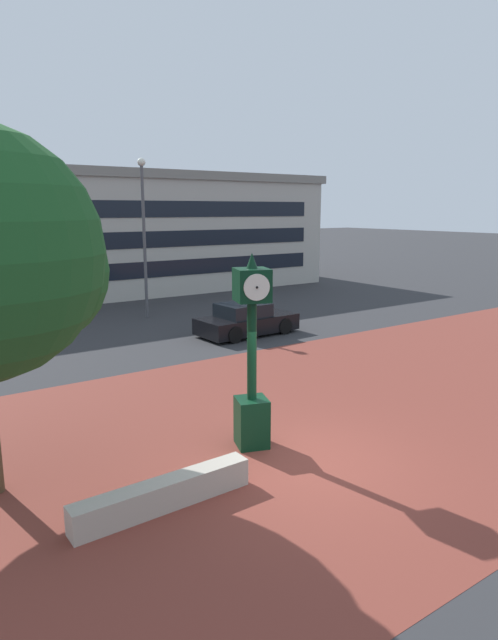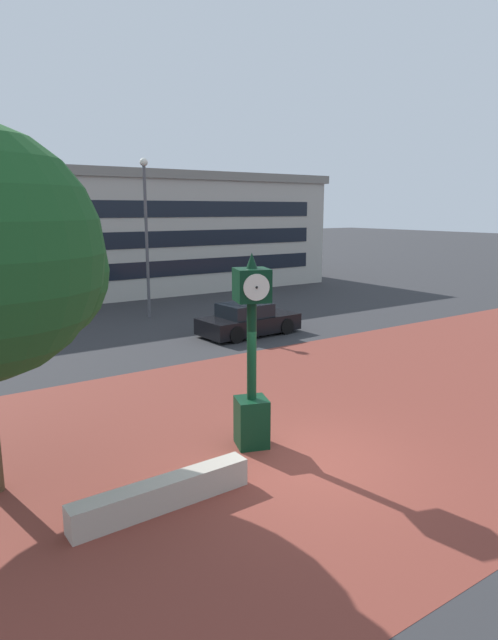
# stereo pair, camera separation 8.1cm
# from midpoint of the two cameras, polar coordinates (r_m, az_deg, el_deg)

# --- Properties ---
(ground_plane) EXTENTS (200.00, 200.00, 0.00)m
(ground_plane) POSITION_cam_midpoint_polar(r_m,az_deg,el_deg) (11.14, 6.31, -14.74)
(ground_plane) COLOR #2D2D30
(plaza_brick_paving) EXTENTS (44.00, 11.60, 0.01)m
(plaza_brick_paving) POSITION_cam_midpoint_polar(r_m,az_deg,el_deg) (12.43, 0.81, -11.74)
(plaza_brick_paving) COLOR brown
(plaza_brick_paving) RESTS_ON ground
(planter_wall) EXTENTS (3.21, 0.49, 0.50)m
(planter_wall) POSITION_cam_midpoint_polar(r_m,az_deg,el_deg) (9.60, -8.83, -17.72)
(planter_wall) COLOR #ADA393
(planter_wall) RESTS_ON ground
(street_clock) EXTENTS (0.84, 0.86, 4.09)m
(street_clock) POSITION_cam_midpoint_polar(r_m,az_deg,el_deg) (11.15, 0.49, -4.58)
(street_clock) COLOR black
(street_clock) RESTS_ON ground
(car_street_near) EXTENTS (4.11, 2.10, 1.28)m
(car_street_near) POSITION_cam_midpoint_polar(r_m,az_deg,el_deg) (21.51, -0.02, -0.07)
(car_street_near) COLOR black
(car_street_near) RESTS_ON ground
(civic_building) EXTENTS (30.16, 14.26, 7.09)m
(civic_building) POSITION_cam_midpoint_polar(r_m,az_deg,el_deg) (36.15, -18.13, 8.88)
(civic_building) COLOR #B2ADA3
(civic_building) RESTS_ON ground
(street_lamp_post) EXTENTS (0.36, 0.36, 7.14)m
(street_lamp_post) POSITION_cam_midpoint_polar(r_m,az_deg,el_deg) (25.08, -10.74, 10.06)
(street_lamp_post) COLOR #4C4C51
(street_lamp_post) RESTS_ON ground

